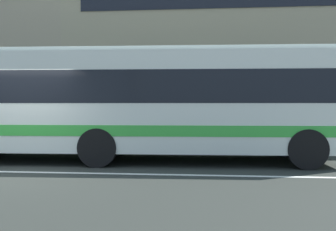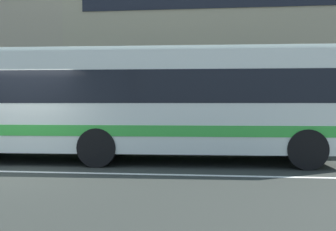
{
  "view_description": "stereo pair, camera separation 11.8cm",
  "coord_description": "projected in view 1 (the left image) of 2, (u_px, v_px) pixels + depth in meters",
  "views": [
    {
      "loc": [
        4.62,
        -8.95,
        1.64
      ],
      "look_at": [
        3.47,
        2.53,
        1.27
      ],
      "focal_mm": 42.35,
      "sensor_mm": 36.0,
      "label": 1
    },
    {
      "loc": [
        4.74,
        -8.94,
        1.64
      ],
      "look_at": [
        3.47,
        2.53,
        1.27
      ],
      "focal_mm": 42.35,
      "sensor_mm": 36.0,
      "label": 2
    }
  ],
  "objects": [
    {
      "name": "ground_plane",
      "position": [
        12.0,
        172.0,
        9.41
      ],
      "size": [
        160.0,
        160.0,
        0.0
      ],
      "primitive_type": "plane",
      "color": "#2A2E29"
    },
    {
      "name": "lane_centre_line",
      "position": [
        12.0,
        172.0,
        9.41
      ],
      "size": [
        60.0,
        0.16,
        0.01
      ],
      "primitive_type": "cube",
      "color": "silver",
      "rests_on": "ground_plane"
    },
    {
      "name": "hedge_row_far",
      "position": [
        128.0,
        133.0,
        14.65
      ],
      "size": [
        15.42,
        1.1,
        1.09
      ],
      "primitive_type": "cube",
      "color": "#396534",
      "rests_on": "ground_plane"
    },
    {
      "name": "apartment_block_right",
      "position": [
        299.0,
        27.0,
        22.48
      ],
      "size": [
        23.49,
        11.76,
        11.95
      ],
      "color": "tan",
      "rests_on": "ground_plane"
    },
    {
      "name": "transit_bus",
      "position": [
        131.0,
        100.0,
        11.2
      ],
      "size": [
        11.22,
        3.01,
        3.1
      ],
      "color": "silver",
      "rests_on": "ground_plane"
    }
  ]
}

